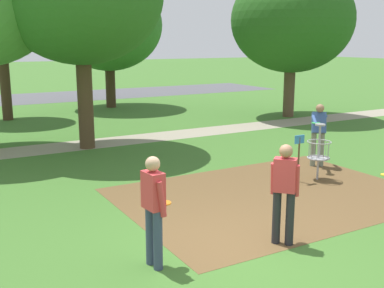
# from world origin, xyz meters

# --- Properties ---
(ground_plane) EXTENTS (160.00, 160.00, 0.00)m
(ground_plane) POSITION_xyz_m (0.00, 0.00, 0.00)
(ground_plane) COLOR #3D6B28
(dirt_tee_pad) EXTENTS (6.48, 4.69, 0.01)m
(dirt_tee_pad) POSITION_xyz_m (2.28, 1.97, 0.00)
(dirt_tee_pad) COLOR brown
(dirt_tee_pad) RESTS_ON ground
(disc_golf_basket) EXTENTS (0.98, 0.58, 1.39)m
(disc_golf_basket) POSITION_xyz_m (4.00, 2.36, 0.75)
(disc_golf_basket) COLOR #9E9EA3
(disc_golf_basket) RESTS_ON ground
(player_throwing) EXTENTS (0.42, 0.48, 1.71)m
(player_throwing) POSITION_xyz_m (-1.40, 0.19, 0.97)
(player_throwing) COLOR #384260
(player_throwing) RESTS_ON ground
(player_waiting_left) EXTENTS (0.45, 0.46, 1.71)m
(player_waiting_left) POSITION_xyz_m (0.81, -0.14, 0.97)
(player_waiting_left) COLOR #232328
(player_waiting_left) RESTS_ON ground
(player_waiting_right) EXTENTS (1.00, 0.74, 1.71)m
(player_waiting_right) POSITION_xyz_m (4.96, 3.30, 0.99)
(player_waiting_right) COLOR slate
(player_waiting_right) RESTS_ON ground
(tree_near_left) EXTENTS (5.42, 5.42, 6.48)m
(tree_near_left) POSITION_xyz_m (4.30, 17.42, 4.17)
(tree_near_left) COLOR #422D1E
(tree_near_left) RESTS_ON ground
(tree_near_right) EXTENTS (5.34, 5.34, 6.53)m
(tree_near_right) POSITION_xyz_m (10.17, 10.42, 4.24)
(tree_near_right) COLOR brown
(tree_near_right) RESTS_ON ground
(parking_lot_strip) EXTENTS (36.00, 6.00, 0.01)m
(parking_lot_strip) POSITION_xyz_m (0.00, 23.62, 0.00)
(parking_lot_strip) COLOR #4C4C51
(parking_lot_strip) RESTS_ON ground
(gravel_path) EXTENTS (40.00, 1.55, 0.00)m
(gravel_path) POSITION_xyz_m (0.00, 9.15, 0.00)
(gravel_path) COLOR gray
(gravel_path) RESTS_ON ground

